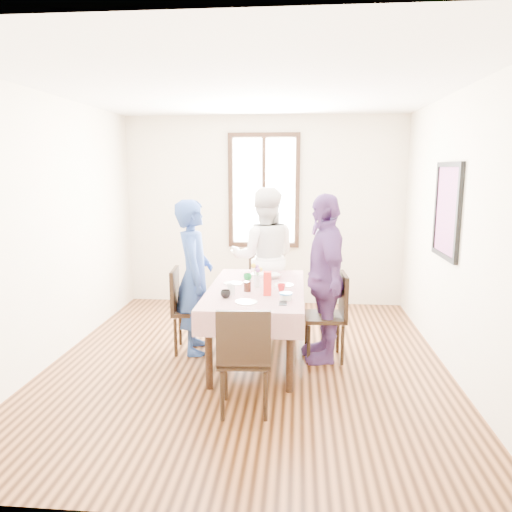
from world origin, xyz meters
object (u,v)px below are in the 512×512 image
object	(u,v)px
dining_table	(256,323)
chair_far	(264,289)
chair_right	(324,316)
person_far	(264,258)
person_left	(194,277)
chair_near	(244,358)
chair_left	(193,310)
person_right	(324,278)

from	to	relation	value
dining_table	chair_far	distance (m)	1.11
chair_right	person_far	size ratio (longest dim) A/B	0.52
chair_far	dining_table	bearing A→B (deg)	89.52
person_left	person_far	distance (m)	1.16
chair_near	chair_far	bearing A→B (deg)	85.68
dining_table	chair_left	xyz separation A→B (m)	(-0.70, 0.15, 0.08)
chair_right	dining_table	bearing A→B (deg)	90.98
chair_right	person_far	world-z (taller)	person_far
chair_near	person_far	world-z (taller)	person_far
person_far	person_left	bearing A→B (deg)	49.97
person_far	chair_far	bearing A→B (deg)	-93.91
person_right	person_left	bearing A→B (deg)	-102.85
chair_left	chair_right	distance (m)	1.41
chair_right	person_left	xyz separation A→B (m)	(-1.39, 0.10, 0.37)
chair_left	person_left	distance (m)	0.37
person_far	person_right	xyz separation A→B (m)	(0.69, -1.04, -0.01)
dining_table	person_right	world-z (taller)	person_right
chair_far	chair_near	size ratio (longest dim) A/B	1.00
dining_table	person_right	xyz separation A→B (m)	(0.69, 0.05, 0.49)
dining_table	person_far	size ratio (longest dim) A/B	0.93
chair_near	person_left	world-z (taller)	person_left
chair_left	person_right	distance (m)	1.45
person_far	chair_near	bearing A→B (deg)	86.09
chair_far	person_right	size ratio (longest dim) A/B	0.53
dining_table	person_far	distance (m)	1.20
person_left	chair_near	bearing A→B (deg)	-160.75
person_right	chair_right	bearing A→B (deg)	81.36
chair_far	chair_near	bearing A→B (deg)	89.52
dining_table	chair_right	bearing A→B (deg)	4.10
chair_right	chair_left	bearing A→B (deg)	82.78
chair_left	person_far	world-z (taller)	person_far
chair_left	person_far	size ratio (longest dim) A/B	0.52
chair_left	chair_near	world-z (taller)	same
chair_far	person_far	distance (m)	0.42
chair_far	person_right	bearing A→B (deg)	122.39
chair_far	person_left	bearing A→B (deg)	53.99
chair_left	person_right	size ratio (longest dim) A/B	0.53
dining_table	person_left	world-z (taller)	person_left
person_left	person_right	xyz separation A→B (m)	(1.37, -0.10, 0.04)
dining_table	chair_left	world-z (taller)	chair_left
chair_near	person_left	xyz separation A→B (m)	(-0.69, 1.26, 0.37)
dining_table	person_left	size ratio (longest dim) A/B	0.98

